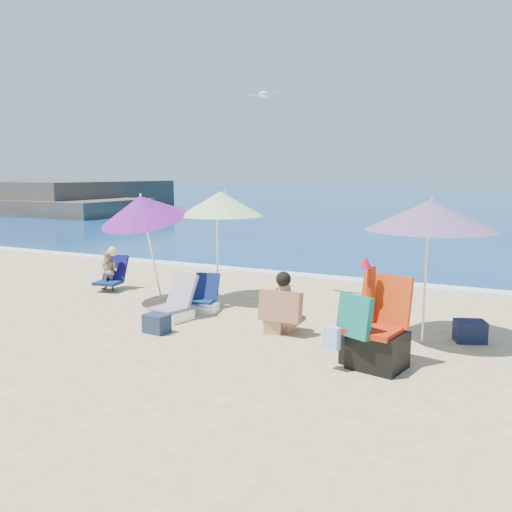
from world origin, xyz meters
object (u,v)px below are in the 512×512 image
at_px(seagull, 265,95).
at_px(umbrella_striped, 221,204).
at_px(umbrella_turquoise, 430,215).
at_px(furled_umbrella, 369,304).
at_px(umbrella_blue, 142,208).
at_px(chair_navy, 204,301).
at_px(camp_chair_right, 364,339).
at_px(chair_rainbow, 175,307).
at_px(person_center, 283,303).
at_px(camp_chair_left, 378,341).
at_px(person_left, 110,271).

bearing_deg(seagull, umbrella_striped, -143.18).
bearing_deg(umbrella_turquoise, umbrella_striped, 167.34).
bearing_deg(furled_umbrella, umbrella_blue, 164.99).
distance_m(umbrella_blue, furled_umbrella, 4.70).
height_order(umbrella_striped, chair_navy, umbrella_striped).
relative_size(chair_navy, camp_chair_right, 0.75).
distance_m(umbrella_turquoise, umbrella_blue, 4.94).
height_order(umbrella_blue, chair_rainbow, umbrella_blue).
height_order(camp_chair_right, seagull, seagull).
relative_size(furled_umbrella, camp_chair_right, 1.45).
relative_size(umbrella_striped, furled_umbrella, 1.52).
height_order(furled_umbrella, person_center, furled_umbrella).
bearing_deg(chair_navy, camp_chair_right, -23.85).
relative_size(umbrella_striped, umbrella_blue, 0.97).
xyz_separation_m(chair_navy, person_center, (1.75, -0.62, 0.29)).
bearing_deg(seagull, umbrella_blue, -142.41).
relative_size(camp_chair_right, person_center, 1.00).
distance_m(umbrella_striped, chair_navy, 1.83).
xyz_separation_m(chair_navy, camp_chair_right, (3.20, -1.42, 0.17)).
xyz_separation_m(umbrella_blue, camp_chair_right, (4.42, -1.33, -1.42)).
height_order(furled_umbrella, camp_chair_left, furled_umbrella).
height_order(umbrella_striped, seagull, seagull).
relative_size(umbrella_striped, chair_rainbow, 2.75).
relative_size(umbrella_striped, person_left, 2.31).
xyz_separation_m(umbrella_turquoise, person_left, (-6.33, 0.63, -1.39)).
distance_m(umbrella_striped, furled_umbrella, 4.05).
distance_m(chair_rainbow, camp_chair_left, 3.61).
bearing_deg(umbrella_turquoise, camp_chair_right, -111.33).
bearing_deg(umbrella_blue, umbrella_turquoise, 0.12).
height_order(furled_umbrella, camp_chair_right, furled_umbrella).
distance_m(furled_umbrella, camp_chair_left, 0.46).
xyz_separation_m(furled_umbrella, person_center, (-1.47, 0.66, -0.30)).
bearing_deg(person_center, chair_rainbow, -178.03).
bearing_deg(furled_umbrella, chair_rainbow, 169.95).
relative_size(chair_rainbow, seagull, 1.06).
bearing_deg(umbrella_blue, camp_chair_left, -16.02).
bearing_deg(furled_umbrella, chair_navy, 158.36).
xyz_separation_m(umbrella_turquoise, chair_navy, (-3.73, 0.08, -1.63)).
height_order(umbrella_striped, umbrella_blue, umbrella_blue).
relative_size(umbrella_blue, chair_navy, 3.02).
xyz_separation_m(umbrella_blue, chair_navy, (1.21, 0.09, -1.59)).
xyz_separation_m(chair_navy, person_left, (-2.60, 0.55, 0.24)).
relative_size(person_left, seagull, 1.26).
distance_m(person_center, person_left, 4.51).
xyz_separation_m(camp_chair_left, person_left, (-5.98, 1.96, 0.07)).
bearing_deg(furled_umbrella, person_center, 155.69).
bearing_deg(seagull, person_left, -167.14).
height_order(furled_umbrella, chair_navy, furled_umbrella).
bearing_deg(furled_umbrella, seagull, 136.37).
bearing_deg(chair_rainbow, umbrella_turquoise, 8.83).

